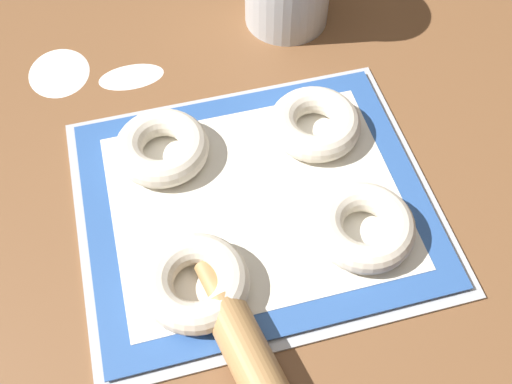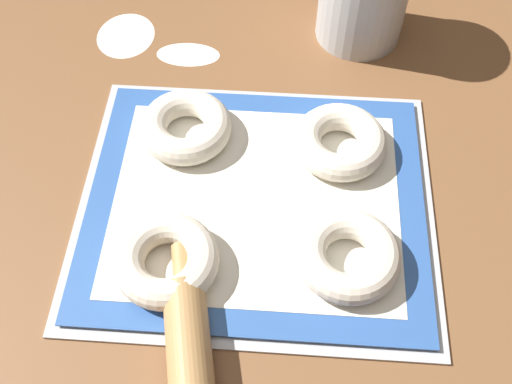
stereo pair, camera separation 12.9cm
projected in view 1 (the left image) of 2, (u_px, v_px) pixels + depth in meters
ground_plane at (265, 194)px, 0.75m from camera, size 2.80×2.80×0.00m
baking_tray at (256, 203)px, 0.74m from camera, size 0.44×0.37×0.01m
baking_mat at (256, 201)px, 0.73m from camera, size 0.41×0.35×0.00m
bagel_front_left at (195, 282)px, 0.65m from camera, size 0.12×0.12×0.04m
bagel_front_right at (364, 227)px, 0.69m from camera, size 0.12×0.12×0.04m
bagel_back_left at (162, 148)px, 0.76m from camera, size 0.12×0.12×0.04m
bagel_back_right at (315, 124)px, 0.78m from camera, size 0.12×0.12×0.04m
flour_patch_near at (131, 76)px, 0.86m from camera, size 0.09×0.05×0.00m
flour_patch_far at (59, 72)px, 0.87m from camera, size 0.09×0.10×0.00m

